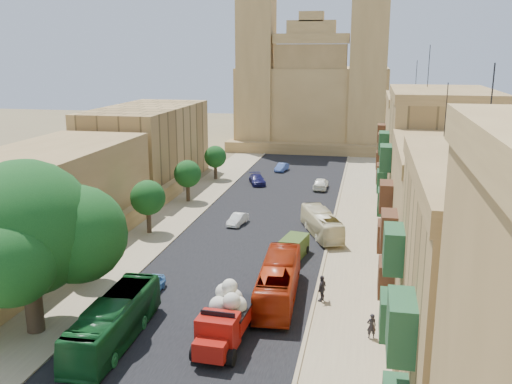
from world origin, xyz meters
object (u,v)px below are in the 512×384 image
at_px(bus_red_east, 278,281).
at_px(bus_cream_east, 322,223).
at_px(pedestrian_a, 371,326).
at_px(street_tree_a, 87,239).
at_px(car_white_b, 321,183).
at_px(ficus_tree, 28,233).
at_px(street_tree_b, 148,198).
at_px(pedestrian_c, 322,288).
at_px(bus_green_north, 114,321).
at_px(car_dkblue, 257,179).
at_px(olive_pickup, 293,248).
at_px(church, 314,93).
at_px(car_white_a, 238,219).
at_px(red_truck, 225,318).
at_px(car_blue_b, 282,167).
at_px(car_blue_a, 151,286).
at_px(street_tree_d, 215,157).
at_px(street_tree_c, 188,174).
at_px(car_cream, 287,253).

bearing_deg(bus_red_east, bus_cream_east, -99.57).
xyz_separation_m(bus_red_east, pedestrian_a, (6.36, -4.29, -0.61)).
xyz_separation_m(street_tree_a, car_white_b, (14.49, 32.99, -2.62)).
distance_m(ficus_tree, street_tree_b, 20.22).
distance_m(bus_cream_east, pedestrian_c, 14.65).
distance_m(bus_green_north, pedestrian_c, 14.19).
bearing_deg(bus_cream_east, pedestrian_a, 82.92).
xyz_separation_m(street_tree_b, car_dkblue, (6.13, 22.08, -2.80)).
height_order(ficus_tree, pedestrian_c, ficus_tree).
height_order(ficus_tree, olive_pickup, ficus_tree).
bearing_deg(olive_pickup, church, 94.24).
height_order(bus_cream_east, car_white_a, bus_cream_east).
bearing_deg(red_truck, car_dkblue, 98.64).
bearing_deg(car_white_a, pedestrian_a, -48.62).
bearing_deg(car_blue_b, bus_green_north, -83.44).
distance_m(car_blue_a, car_blue_b, 44.34).
xyz_separation_m(church, ficus_tree, (-9.40, -74.61, -3.14)).
bearing_deg(car_dkblue, car_white_b, -27.22).
relative_size(pedestrian_a, pedestrian_c, 0.84).
bearing_deg(street_tree_a, car_dkblue, 79.80).
relative_size(olive_pickup, car_dkblue, 0.98).
xyz_separation_m(street_tree_b, street_tree_d, (0.00, 24.00, -0.37)).
relative_size(bus_cream_east, pedestrian_a, 5.26).
bearing_deg(olive_pickup, street_tree_a, -150.85).
bearing_deg(car_blue_a, olive_pickup, 43.90).
bearing_deg(street_tree_c, bus_green_north, -79.60).
bearing_deg(olive_pickup, pedestrian_a, -63.12).
relative_size(street_tree_c, red_truck, 0.75).
height_order(red_truck, car_blue_a, red_truck).
relative_size(ficus_tree, street_tree_a, 2.16).
distance_m(street_tree_d, car_blue_a, 37.78).
relative_size(street_tree_d, bus_red_east, 0.45).
xyz_separation_m(church, olive_pickup, (4.34, -58.61, -8.71)).
bearing_deg(pedestrian_c, pedestrian_a, 55.46).
height_order(car_white_b, pedestrian_a, pedestrian_a).
relative_size(red_truck, car_cream, 1.55).
relative_size(street_tree_d, car_white_b, 1.08).
xyz_separation_m(bus_cream_east, car_white_b, (-1.70, 18.60, -0.45)).
xyz_separation_m(car_blue_a, car_white_a, (2.28, 17.48, -0.04)).
height_order(olive_pickup, bus_cream_east, bus_cream_east).
xyz_separation_m(street_tree_d, bus_green_north, (5.95, -44.42, -1.68)).
bearing_deg(red_truck, street_tree_d, 106.02).
bearing_deg(red_truck, ficus_tree, -175.93).
bearing_deg(street_tree_c, car_dkblue, 58.68).
relative_size(bus_red_east, car_blue_a, 2.96).
bearing_deg(ficus_tree, car_white_a, 73.65).
bearing_deg(car_blue_a, bus_green_north, -87.91).
distance_m(car_cream, pedestrian_a, 14.04).
height_order(street_tree_a, car_dkblue, street_tree_a).
height_order(bus_green_north, car_cream, bus_green_north).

